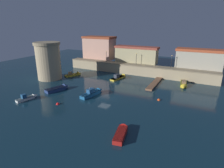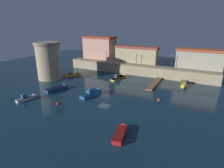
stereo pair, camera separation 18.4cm
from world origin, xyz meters
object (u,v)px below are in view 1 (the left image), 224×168
(quay_lamp_1, at_px, (136,57))
(quay_lamp_2, at_px, (172,60))
(moored_boat_5, at_px, (184,84))
(moored_boat_4, at_px, (28,98))
(moored_boat_0, at_px, (75,74))
(mooring_buoy_0, at_px, (159,100))
(moored_boat_1, at_px, (122,132))
(quay_lamp_0, at_px, (106,55))
(mooring_buoy_1, at_px, (58,104))
(moored_boat_2, at_px, (120,77))
(moored_boat_6, at_px, (93,93))
(moored_boat_3, at_px, (59,88))
(fortress_tower, at_px, (48,61))

(quay_lamp_1, height_order, quay_lamp_2, quay_lamp_2)
(quay_lamp_2, relative_size, moored_boat_5, 0.57)
(moored_boat_4, relative_size, moored_boat_5, 0.74)
(moored_boat_0, bearing_deg, mooring_buoy_0, -79.89)
(moored_boat_0, bearing_deg, moored_boat_1, -105.64)
(quay_lamp_0, bearing_deg, moored_boat_4, -96.04)
(moored_boat_0, xyz_separation_m, mooring_buoy_1, (10.67, -19.59, -0.34))
(quay_lamp_2, height_order, moored_boat_4, quay_lamp_2)
(quay_lamp_0, height_order, moored_boat_4, quay_lamp_0)
(quay_lamp_2, xyz_separation_m, moored_boat_1, (-1.15, -33.74, -5.38))
(mooring_buoy_1, bearing_deg, quay_lamp_2, 59.65)
(mooring_buoy_1, bearing_deg, quay_lamp_0, 98.62)
(quay_lamp_0, height_order, moored_boat_2, quay_lamp_0)
(moored_boat_6, bearing_deg, mooring_buoy_0, -66.52)
(moored_boat_3, xyz_separation_m, moored_boat_6, (9.42, 0.99, 0.12))
(moored_boat_0, distance_m, mooring_buoy_0, 30.11)
(quay_lamp_1, xyz_separation_m, moored_boat_3, (-12.19, -22.88, -5.26))
(moored_boat_0, relative_size, moored_boat_2, 0.77)
(moored_boat_0, bearing_deg, moored_boat_6, -103.71)
(moored_boat_6, bearing_deg, mooring_buoy_1, 164.21)
(quay_lamp_2, distance_m, moored_boat_6, 26.38)
(quay_lamp_2, distance_m, moored_boat_4, 40.13)
(moored_boat_0, xyz_separation_m, moored_boat_2, (14.32, 3.57, 0.08))
(moored_boat_3, bearing_deg, moored_boat_4, -176.99)
(mooring_buoy_1, bearing_deg, moored_boat_4, -172.83)
(quay_lamp_1, distance_m, moored_boat_6, 22.66)
(moored_boat_4, bearing_deg, moored_boat_0, 19.16)
(moored_boat_4, xyz_separation_m, mooring_buoy_1, (7.77, 0.98, -0.42))
(moored_boat_3, xyz_separation_m, mooring_buoy_0, (24.10, 4.71, -0.43))
(fortress_tower, relative_size, moored_boat_5, 1.59)
(moored_boat_1, xyz_separation_m, moored_boat_6, (-12.61, 11.84, 0.14))
(quay_lamp_2, distance_m, mooring_buoy_1, 34.99)
(quay_lamp_0, distance_m, moored_boat_0, 13.02)
(mooring_buoy_1, bearing_deg, mooring_buoy_0, 32.31)
(quay_lamp_2, xyz_separation_m, moored_boat_5, (4.59, -5.54, -5.37))
(moored_boat_2, relative_size, mooring_buoy_1, 10.15)
(fortress_tower, distance_m, moored_boat_3, 12.42)
(quay_lamp_1, bearing_deg, moored_boat_6, -97.21)
(quay_lamp_1, relative_size, moored_boat_5, 0.54)
(quay_lamp_0, xyz_separation_m, mooring_buoy_1, (4.52, -29.78, -5.64))
(quay_lamp_1, distance_m, quay_lamp_2, 10.99)
(moored_boat_6, relative_size, mooring_buoy_1, 9.70)
(moored_boat_0, relative_size, moored_boat_3, 0.87)
(moored_boat_3, bearing_deg, moored_boat_1, -98.76)
(moored_boat_4, bearing_deg, mooring_buoy_1, -71.71)
(moored_boat_6, height_order, mooring_buoy_1, moored_boat_6)
(moored_boat_1, bearing_deg, quay_lamp_0, 20.54)
(quay_lamp_2, bearing_deg, moored_boat_5, -50.38)
(quay_lamp_0, xyz_separation_m, moored_boat_3, (-1.22, -22.88, -5.21))
(fortress_tower, xyz_separation_m, moored_boat_3, (9.33, -6.42, -5.09))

